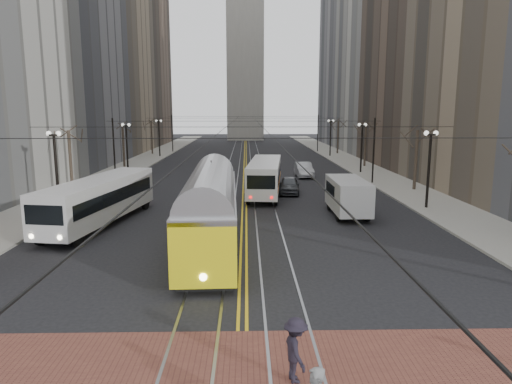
{
  "coord_description": "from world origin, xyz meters",
  "views": [
    {
      "loc": [
        0.16,
        -15.28,
        7.33
      ],
      "look_at": [
        0.68,
        8.9,
        3.0
      ],
      "focal_mm": 32.0,
      "sensor_mm": 36.0,
      "label": 1
    }
  ],
  "objects_px": {
    "pedestrian_d": "(296,350)",
    "cargo_van": "(348,198)",
    "sedan_silver": "(304,170)",
    "streetcar": "(211,216)",
    "transit_bus": "(100,202)",
    "rear_bus": "(265,178)",
    "sedan_grey": "(289,185)"
  },
  "relations": [
    {
      "from": "pedestrian_d",
      "to": "cargo_van",
      "type": "bearing_deg",
      "value": -28.63
    },
    {
      "from": "sedan_silver",
      "to": "pedestrian_d",
      "type": "bearing_deg",
      "value": -99.08
    },
    {
      "from": "streetcar",
      "to": "pedestrian_d",
      "type": "bearing_deg",
      "value": -77.58
    },
    {
      "from": "streetcar",
      "to": "pedestrian_d",
      "type": "relative_size",
      "value": 7.9
    },
    {
      "from": "streetcar",
      "to": "transit_bus",
      "type": "bearing_deg",
      "value": 145.26
    },
    {
      "from": "sedan_silver",
      "to": "pedestrian_d",
      "type": "height_order",
      "value": "pedestrian_d"
    },
    {
      "from": "streetcar",
      "to": "sedan_silver",
      "type": "bearing_deg",
      "value": 70.47
    },
    {
      "from": "cargo_van",
      "to": "streetcar",
      "type": "bearing_deg",
      "value": -141.65
    },
    {
      "from": "sedan_silver",
      "to": "rear_bus",
      "type": "bearing_deg",
      "value": -115.36
    },
    {
      "from": "transit_bus",
      "to": "sedan_silver",
      "type": "distance_m",
      "value": 26.65
    },
    {
      "from": "cargo_van",
      "to": "sedan_grey",
      "type": "distance_m",
      "value": 9.44
    },
    {
      "from": "cargo_van",
      "to": "rear_bus",
      "type": "bearing_deg",
      "value": 123.93
    },
    {
      "from": "transit_bus",
      "to": "pedestrian_d",
      "type": "height_order",
      "value": "transit_bus"
    },
    {
      "from": "cargo_van",
      "to": "pedestrian_d",
      "type": "height_order",
      "value": "cargo_van"
    },
    {
      "from": "streetcar",
      "to": "sedan_silver",
      "type": "distance_m",
      "value": 27.56
    },
    {
      "from": "transit_bus",
      "to": "pedestrian_d",
      "type": "xyz_separation_m",
      "value": [
        10.8,
        -17.7,
        -0.58
      ]
    },
    {
      "from": "sedan_silver",
      "to": "streetcar",
      "type": "bearing_deg",
      "value": -109.32
    },
    {
      "from": "streetcar",
      "to": "pedestrian_d",
      "type": "height_order",
      "value": "streetcar"
    },
    {
      "from": "cargo_van",
      "to": "pedestrian_d",
      "type": "xyz_separation_m",
      "value": [
        -5.82,
        -19.94,
        -0.37
      ]
    },
    {
      "from": "streetcar",
      "to": "rear_bus",
      "type": "xyz_separation_m",
      "value": [
        3.58,
        15.37,
        -0.2
      ]
    },
    {
      "from": "streetcar",
      "to": "rear_bus",
      "type": "bearing_deg",
      "value": 75.02
    },
    {
      "from": "rear_bus",
      "to": "sedan_grey",
      "type": "bearing_deg",
      "value": 19.65
    },
    {
      "from": "streetcar",
      "to": "sedan_silver",
      "type": "xyz_separation_m",
      "value": [
        8.36,
        26.25,
        -0.9
      ]
    },
    {
      "from": "streetcar",
      "to": "sedan_grey",
      "type": "bearing_deg",
      "value": 68.19
    },
    {
      "from": "rear_bus",
      "to": "pedestrian_d",
      "type": "bearing_deg",
      "value": -85.32
    },
    {
      "from": "cargo_van",
      "to": "sedan_silver",
      "type": "bearing_deg",
      "value": 92.45
    },
    {
      "from": "cargo_van",
      "to": "pedestrian_d",
      "type": "relative_size",
      "value": 3.21
    },
    {
      "from": "streetcar",
      "to": "rear_bus",
      "type": "distance_m",
      "value": 15.79
    },
    {
      "from": "streetcar",
      "to": "cargo_van",
      "type": "bearing_deg",
      "value": 36.2
    },
    {
      "from": "sedan_grey",
      "to": "pedestrian_d",
      "type": "bearing_deg",
      "value": -89.44
    },
    {
      "from": "cargo_van",
      "to": "sedan_grey",
      "type": "height_order",
      "value": "cargo_van"
    },
    {
      "from": "transit_bus",
      "to": "rear_bus",
      "type": "distance_m",
      "value": 15.29
    }
  ]
}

